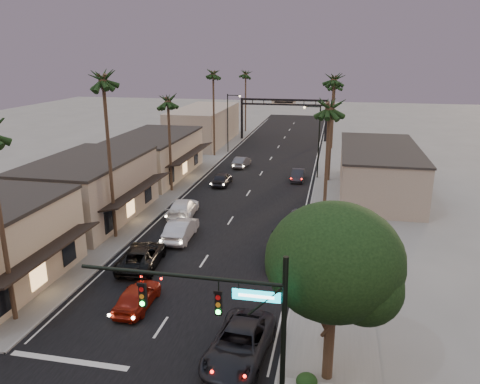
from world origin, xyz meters
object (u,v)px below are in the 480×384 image
at_px(oncoming_silver, 181,229).
at_px(palm_lc, 168,97).
at_px(streetlight_left, 229,118).
at_px(curbside_black, 282,253).
at_px(palm_far, 246,72).
at_px(oncoming_red, 137,296).
at_px(arch, 284,109).
at_px(palm_ld, 213,71).
at_px(corner_tree, 336,266).
at_px(streetlight_right, 317,136).
at_px(palm_rc, 335,83).
at_px(oncoming_pickup, 142,256).
at_px(curbside_near, 239,344).
at_px(palm_rb, 334,76).
at_px(palm_lb, 103,75).
at_px(traffic_signal, 236,316).
at_px(palm_ra, 330,103).

bearing_deg(oncoming_silver, palm_lc, -69.62).
height_order(streetlight_left, curbside_black, streetlight_left).
height_order(palm_far, oncoming_red, palm_far).
bearing_deg(arch, palm_ld, -119.83).
distance_m(corner_tree, oncoming_red, 13.51).
bearing_deg(streetlight_right, palm_rc, 84.95).
bearing_deg(oncoming_red, palm_rc, -102.64).
bearing_deg(palm_ld, palm_lc, -90.00).
bearing_deg(palm_far, oncoming_pickup, -86.16).
bearing_deg(streetlight_left, curbside_near, -76.59).
bearing_deg(palm_rb, palm_ld, 147.40).
bearing_deg(palm_lb, oncoming_red, -57.76).
distance_m(palm_lc, oncoming_pickup, 21.47).
distance_m(arch, palm_ld, 18.61).
xyz_separation_m(palm_rb, oncoming_silver, (-11.67, -21.16, -11.55)).
distance_m(corner_tree, streetlight_left, 53.15).
height_order(traffic_signal, palm_far, palm_far).
bearing_deg(palm_rb, palm_lb, -128.02).
bearing_deg(palm_ld, curbside_near, -73.85).
distance_m(palm_lb, curbside_black, 19.22).
xyz_separation_m(streetlight_right, palm_rc, (1.68, 19.00, 5.14)).
relative_size(palm_lc, palm_rc, 1.00).
bearing_deg(corner_tree, oncoming_pickup, 144.19).
height_order(corner_tree, oncoming_silver, corner_tree).
height_order(traffic_signal, oncoming_red, traffic_signal).
bearing_deg(palm_lb, corner_tree, -38.83).
relative_size(arch, oncoming_pickup, 2.65).
bearing_deg(oncoming_silver, curbside_black, 159.38).
relative_size(palm_lb, oncoming_red, 3.42).
height_order(streetlight_left, palm_far, palm_far).
relative_size(palm_rb, palm_far, 1.08).
relative_size(corner_tree, arch, 0.58).
xyz_separation_m(curbside_near, curbside_black, (0.79, 11.75, -0.07)).
height_order(palm_ra, oncoming_red, palm_ra).
distance_m(palm_ld, curbside_black, 39.64).
distance_m(streetlight_right, palm_lb, 28.89).
height_order(traffic_signal, palm_lb, palm_lb).
bearing_deg(palm_ra, oncoming_red, -131.57).
distance_m(palm_ra, palm_far, 56.58).
relative_size(palm_rc, oncoming_red, 2.75).
bearing_deg(streetlight_right, oncoming_silver, -114.26).
bearing_deg(curbside_near, palm_lb, 139.32).
distance_m(traffic_signal, curbside_black, 16.51).
bearing_deg(streetlight_right, palm_lc, -149.89).
height_order(streetlight_right, palm_lb, palm_lb).
distance_m(arch, curbside_black, 50.62).
height_order(curbside_near, curbside_black, curbside_near).
distance_m(streetlight_right, palm_rb, 7.35).
distance_m(streetlight_right, oncoming_red, 34.70).
bearing_deg(traffic_signal, streetlight_right, 88.28).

